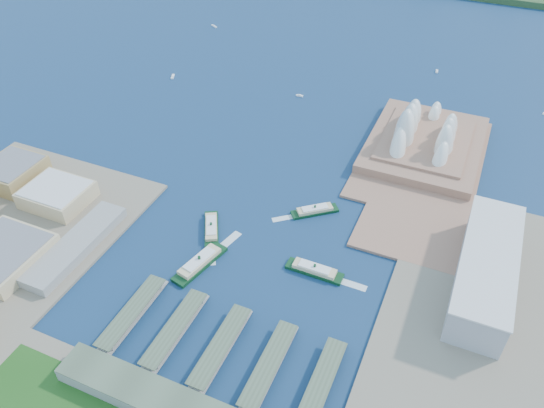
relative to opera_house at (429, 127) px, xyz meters
The scene contains 13 objects.
ground 300.75m from the opera_house, 110.56° to the right, with size 3000.00×3000.00×0.00m, color #10294D.
peninsula 36.56m from the opera_house, 82.87° to the right, with size 135.00×220.00×3.00m, color #946751.
opera_house is the anchor object (origin of this frame).
toaster_building 219.62m from the opera_house, 65.77° to the right, with size 45.00×155.00×35.00m, color #98989E.
ferry_wharves 367.50m from the opera_house, 104.38° to the right, with size 184.00×90.00×9.30m, color #485742, non-canonical shape.
ferry_a 287.10m from the opera_house, 125.65° to the right, with size 13.45×52.82×9.99m, color #0D3518, non-canonical shape.
ferry_b 185.56m from the opera_house, 116.18° to the right, with size 12.67×49.76×9.41m, color #0D3518, non-canonical shape.
ferry_c 319.57m from the opera_house, 118.72° to the right, with size 15.64×61.43×11.62m, color #0D3518, non-canonical shape.
ferry_d 251.62m from the opera_house, 102.01° to the right, with size 13.71×53.86×10.18m, color #0D3518, non-canonical shape.
boat_a 387.41m from the opera_house, behind, with size 3.63×14.51×2.80m, color white, non-canonical shape.
boat_b 200.57m from the opera_house, 161.01° to the left, with size 3.47×9.92×2.68m, color white, non-canonical shape.
boat_d 488.87m from the opera_house, 149.90° to the left, with size 3.24×14.82×2.50m, color white, non-canonical shape.
boat_e 223.99m from the opera_house, 96.16° to the left, with size 3.42×10.74×2.64m, color white, non-canonical shape.
Camera 1 is at (151.84, -287.95, 360.38)m, focal length 35.00 mm.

